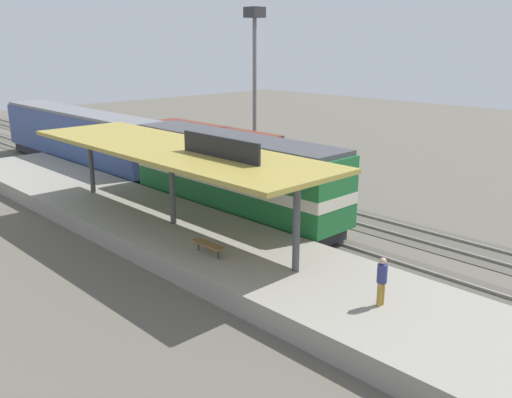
% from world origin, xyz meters
% --- Properties ---
extents(ground_plane, '(120.00, 120.00, 0.00)m').
position_xyz_m(ground_plane, '(2.00, 0.00, 0.00)').
color(ground_plane, '#5B564C').
extents(track_near, '(3.20, 110.00, 0.16)m').
position_xyz_m(track_near, '(0.00, 0.00, 0.03)').
color(track_near, '#4E4941').
rests_on(track_near, ground).
extents(track_far, '(3.20, 110.00, 0.16)m').
position_xyz_m(track_far, '(4.60, 0.00, 0.03)').
color(track_far, '#4E4941').
rests_on(track_far, ground).
extents(platform, '(6.00, 44.00, 0.90)m').
position_xyz_m(platform, '(-4.60, 0.00, 0.45)').
color(platform, gray).
rests_on(platform, ground).
extents(station_canopy, '(5.20, 18.00, 4.70)m').
position_xyz_m(station_canopy, '(-4.60, -0.09, 4.53)').
color(station_canopy, '#47474C').
rests_on(station_canopy, platform).
extents(platform_bench, '(0.44, 1.70, 0.50)m').
position_xyz_m(platform_bench, '(-6.00, -4.39, 1.34)').
color(platform_bench, '#333338').
rests_on(platform_bench, platform).
extents(locomotive, '(2.93, 14.43, 4.44)m').
position_xyz_m(locomotive, '(0.00, 0.74, 2.41)').
color(locomotive, '#28282D').
rests_on(locomotive, track_near).
extents(passenger_carriage_single, '(2.90, 20.00, 4.24)m').
position_xyz_m(passenger_carriage_single, '(0.00, 18.74, 2.31)').
color(passenger_carriage_single, '#28282D').
rests_on(passenger_carriage_single, track_near).
extents(freight_car, '(2.80, 12.00, 3.54)m').
position_xyz_m(freight_car, '(4.60, 8.41, 1.97)').
color(freight_car, '#28282D').
rests_on(freight_car, track_far).
extents(light_mast, '(1.10, 1.10, 11.70)m').
position_xyz_m(light_mast, '(7.80, 7.19, 8.40)').
color(light_mast, slate).
rests_on(light_mast, ground).
extents(person_waiting, '(0.34, 0.34, 1.71)m').
position_xyz_m(person_waiting, '(-4.73, -11.95, 1.85)').
color(person_waiting, olive).
rests_on(person_waiting, platform).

